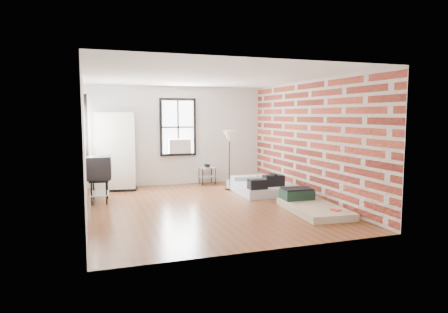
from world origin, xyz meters
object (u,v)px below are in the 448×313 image
object	(u,v)px
mattress_main	(260,187)
wardrobe	(115,152)
tv_stand	(99,169)
floor_lamp	(229,139)
side_table	(207,171)
mattress_bare	(310,205)

from	to	relation	value
mattress_main	wardrobe	size ratio (longest dim) A/B	0.84
tv_stand	mattress_main	bearing A→B (deg)	2.57
mattress_main	tv_stand	xyz separation A→B (m)	(-3.96, 0.14, 0.61)
floor_lamp	tv_stand	world-z (taller)	floor_lamp
wardrobe	floor_lamp	distance (m)	3.04
side_table	floor_lamp	bearing A→B (deg)	-71.35
wardrobe	floor_lamp	bearing A→B (deg)	-9.68
side_table	floor_lamp	size ratio (longest dim) A/B	0.37
floor_lamp	wardrobe	bearing A→B (deg)	162.48
mattress_main	wardrobe	distance (m)	3.93
mattress_bare	floor_lamp	bearing A→B (deg)	111.32
floor_lamp	tv_stand	bearing A→B (deg)	-171.36
side_table	wardrobe	bearing A→B (deg)	-178.43
mattress_main	tv_stand	bearing A→B (deg)	179.03
mattress_bare	floor_lamp	size ratio (longest dim) A/B	1.18
wardrobe	tv_stand	size ratio (longest dim) A/B	1.95
mattress_main	mattress_bare	bearing A→B (deg)	-83.71
mattress_bare	tv_stand	distance (m)	4.77
tv_stand	floor_lamp	bearing A→B (deg)	13.19
mattress_main	tv_stand	size ratio (longest dim) A/B	1.65
mattress_bare	floor_lamp	distance (m)	3.14
mattress_main	floor_lamp	bearing A→B (deg)	135.14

